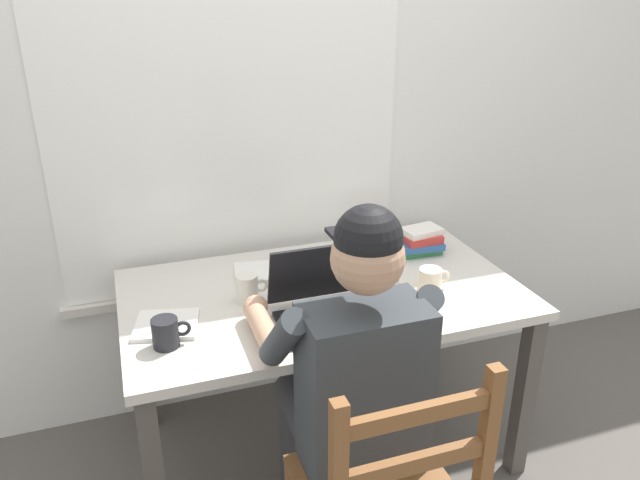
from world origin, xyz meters
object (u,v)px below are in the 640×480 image
object	(u,v)px
desk	(322,310)
coffee_mug_dark	(166,333)
coffee_mug_white	(431,280)
book_stack_main	(419,241)
laptop	(324,302)
coffee_mug_spare	(248,289)
seated_person	(349,375)
computer_mouse	(410,305)

from	to	relation	value
desk	coffee_mug_dark	xyz separation A→B (m)	(-0.57, -0.20, 0.13)
coffee_mug_white	book_stack_main	bearing A→B (deg)	69.98
desk	coffee_mug_dark	bearing A→B (deg)	-161.11
laptop	coffee_mug_spare	size ratio (longest dim) A/B	2.90
seated_person	computer_mouse	world-z (taller)	seated_person
desk	coffee_mug_spare	size ratio (longest dim) A/B	12.53
coffee_mug_white	laptop	bearing A→B (deg)	-173.76
seated_person	laptop	bearing A→B (deg)	84.20
coffee_mug_dark	book_stack_main	xyz separation A→B (m)	(1.05, 0.38, 0.00)
book_stack_main	laptop	bearing A→B (deg)	-146.07
coffee_mug_white	book_stack_main	xyz separation A→B (m)	(0.11, 0.32, 0.01)
book_stack_main	coffee_mug_dark	bearing A→B (deg)	-160.34
desk	coffee_mug_spare	bearing A→B (deg)	-179.17
seated_person	laptop	distance (m)	0.32
desk	coffee_mug_spare	distance (m)	0.31
desk	book_stack_main	world-z (taller)	book_stack_main
desk	laptop	distance (m)	0.24
seated_person	computer_mouse	distance (m)	0.42
coffee_mug_dark	seated_person	bearing A→B (deg)	-31.03
laptop	book_stack_main	world-z (taller)	laptop
desk	coffee_mug_white	size ratio (longest dim) A/B	11.85
book_stack_main	coffee_mug_spare	bearing A→B (deg)	-166.27
desk	book_stack_main	distance (m)	0.53
laptop	desk	bearing A→B (deg)	72.77
seated_person	desk	bearing A→B (deg)	79.86
computer_mouse	coffee_mug_dark	world-z (taller)	coffee_mug_dark
seated_person	book_stack_main	xyz separation A→B (m)	(0.57, 0.67, 0.08)
seated_person	computer_mouse	size ratio (longest dim) A/B	12.55
desk	computer_mouse	world-z (taller)	computer_mouse
book_stack_main	desk	bearing A→B (deg)	-159.43
computer_mouse	book_stack_main	world-z (taller)	book_stack_main
seated_person	coffee_mug_white	xyz separation A→B (m)	(0.45, 0.35, 0.07)
seated_person	computer_mouse	bearing A→B (deg)	38.52
laptop	coffee_mug_dark	size ratio (longest dim) A/B	2.77
coffee_mug_white	seated_person	bearing A→B (deg)	-142.08
laptop	coffee_mug_white	bearing A→B (deg)	6.24
laptop	coffee_mug_spare	bearing A→B (deg)	140.94
seated_person	laptop	world-z (taller)	seated_person
desk	computer_mouse	xyz separation A→B (m)	(0.24, -0.23, 0.10)
desk	laptop	size ratio (longest dim) A/B	4.31
desk	seated_person	xyz separation A→B (m)	(-0.09, -0.49, 0.06)
computer_mouse	coffee_mug_white	world-z (taller)	coffee_mug_white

